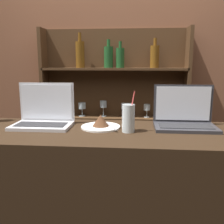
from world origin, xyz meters
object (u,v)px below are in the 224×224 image
(laptop_near, at_px, (44,116))
(laptop_far, at_px, (184,118))
(water_glass, at_px, (128,118))
(cake_plate, at_px, (101,123))

(laptop_near, height_order, laptop_far, laptop_near)
(laptop_near, distance_m, water_glass, 0.50)
(cake_plate, bearing_deg, laptop_far, 6.20)
(water_glass, bearing_deg, cake_plate, 155.51)
(laptop_near, relative_size, water_glass, 1.53)
(cake_plate, bearing_deg, water_glass, -24.49)
(laptop_near, bearing_deg, water_glass, -10.57)
(water_glass, bearing_deg, laptop_near, 169.43)
(cake_plate, xyz_separation_m, water_glass, (0.16, -0.07, 0.05))
(laptop_far, height_order, cake_plate, laptop_far)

